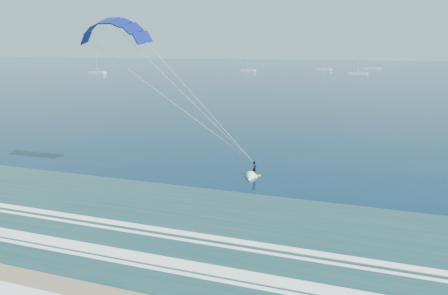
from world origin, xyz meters
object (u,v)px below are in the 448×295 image
sailboat_0 (97,73)px  sailboat_1 (248,71)px  sailboat_3 (357,74)px  sailboat_2 (324,70)px  sailboat_4 (371,69)px  kitesurfer_rig (182,92)px

sailboat_0 → sailboat_1: sailboat_0 is taller
sailboat_0 → sailboat_3: sailboat_3 is taller
sailboat_0 → sailboat_3: size_ratio=1.00×
sailboat_1 → sailboat_2: (39.37, 27.22, 0.00)m
sailboat_0 → sailboat_4: bearing=33.6°
sailboat_1 → sailboat_4: size_ratio=0.86×
sailboat_2 → sailboat_3: 40.55m
sailboat_4 → sailboat_2: bearing=-141.8°
kitesurfer_rig → sailboat_1: 187.12m
kitesurfer_rig → sailboat_3: size_ratio=1.59×
sailboat_2 → sailboat_3: bearing=-62.0°
sailboat_3 → sailboat_0: bearing=-165.5°
kitesurfer_rig → sailboat_2: 209.71m
sailboat_0 → sailboat_2: sailboat_0 is taller
sailboat_2 → sailboat_4: bearing=38.2°
kitesurfer_rig → sailboat_4: bearing=83.8°
kitesurfer_rig → sailboat_2: kitesurfer_rig is taller
sailboat_2 → kitesurfer_rig: bearing=-89.5°
sailboat_1 → sailboat_2: 47.86m
sailboat_0 → sailboat_4: size_ratio=0.93×
sailboat_0 → kitesurfer_rig: bearing=-51.9°
kitesurfer_rig → sailboat_2: (-1.98, 209.54, -8.13)m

